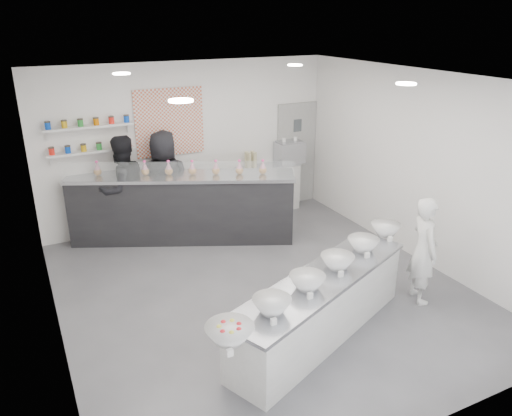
{
  "coord_description": "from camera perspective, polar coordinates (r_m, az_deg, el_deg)",
  "views": [
    {
      "loc": [
        -2.89,
        -5.64,
        3.75
      ],
      "look_at": [
        0.1,
        0.4,
        1.13
      ],
      "focal_mm": 35.0,
      "sensor_mm": 36.0,
      "label": 1
    }
  ],
  "objects": [
    {
      "name": "floor",
      "position": [
        7.36,
        0.71,
        -9.35
      ],
      "size": [
        6.0,
        6.0,
        0.0
      ],
      "primitive_type": "plane",
      "color": "#515156",
      "rests_on": "ground"
    },
    {
      "name": "ceiling",
      "position": [
        6.38,
        0.83,
        14.51
      ],
      "size": [
        6.0,
        6.0,
        0.0
      ],
      "primitive_type": "plane",
      "rotation": [
        3.14,
        0.0,
        0.0
      ],
      "color": "white",
      "rests_on": "floor"
    },
    {
      "name": "back_wall",
      "position": [
        9.38,
        -7.67,
        7.21
      ],
      "size": [
        5.5,
        0.0,
        5.5
      ],
      "primitive_type": "plane",
      "rotation": [
        1.57,
        0.0,
        0.0
      ],
      "color": "white",
      "rests_on": "floor"
    },
    {
      "name": "left_wall",
      "position": [
        6.07,
        -23.03,
        -2.29
      ],
      "size": [
        0.0,
        6.0,
        6.0
      ],
      "primitive_type": "plane",
      "rotation": [
        1.57,
        0.0,
        1.57
      ],
      "color": "white",
      "rests_on": "floor"
    },
    {
      "name": "right_wall",
      "position": [
        8.29,
        18.0,
        4.46
      ],
      "size": [
        0.0,
        6.0,
        6.0
      ],
      "primitive_type": "plane",
      "rotation": [
        1.57,
        0.0,
        -1.57
      ],
      "color": "white",
      "rests_on": "floor"
    },
    {
      "name": "back_door",
      "position": [
        10.41,
        4.61,
        6.17
      ],
      "size": [
        0.88,
        0.04,
        2.1
      ],
      "primitive_type": "cube",
      "color": "gray",
      "rests_on": "floor"
    },
    {
      "name": "pattern_panel",
      "position": [
        9.16,
        -9.85,
        9.63
      ],
      "size": [
        1.25,
        0.03,
        1.2
      ],
      "primitive_type": "cube",
      "color": "#D35F3B",
      "rests_on": "back_wall"
    },
    {
      "name": "jar_shelf_lower",
      "position": [
        8.88,
        -18.26,
        6.18
      ],
      "size": [
        1.45,
        0.22,
        0.04
      ],
      "primitive_type": "cube",
      "color": "silver",
      "rests_on": "back_wall"
    },
    {
      "name": "jar_shelf_upper",
      "position": [
        8.79,
        -18.58,
        8.82
      ],
      "size": [
        1.45,
        0.22,
        0.04
      ],
      "primitive_type": "cube",
      "color": "silver",
      "rests_on": "back_wall"
    },
    {
      "name": "preserve_jars",
      "position": [
        8.8,
        -18.45,
        7.91
      ],
      "size": [
        1.45,
        0.1,
        0.56
      ],
      "primitive_type": null,
      "color": "red",
      "rests_on": "jar_shelf_lower"
    },
    {
      "name": "downlight_0",
      "position": [
        4.93,
        -8.59,
        12.04
      ],
      "size": [
        0.24,
        0.24,
        0.02
      ],
      "primitive_type": "cylinder",
      "color": "white",
      "rests_on": "ceiling"
    },
    {
      "name": "downlight_1",
      "position": [
        6.37,
        16.79,
        13.44
      ],
      "size": [
        0.24,
        0.24,
        0.02
      ],
      "primitive_type": "cylinder",
      "color": "white",
      "rests_on": "ceiling"
    },
    {
      "name": "downlight_2",
      "position": [
        7.43,
        -15.12,
        14.62
      ],
      "size": [
        0.24,
        0.24,
        0.02
      ],
      "primitive_type": "cylinder",
      "color": "white",
      "rests_on": "ceiling"
    },
    {
      "name": "downlight_3",
      "position": [
        8.45,
        4.47,
        15.98
      ],
      "size": [
        0.24,
        0.24,
        0.02
      ],
      "primitive_type": "cylinder",
      "color": "white",
      "rests_on": "ceiling"
    },
    {
      "name": "prep_counter",
      "position": [
        6.27,
        7.43,
        -11.14
      ],
      "size": [
        3.01,
        1.81,
        0.81
      ],
      "primitive_type": "cube",
      "rotation": [
        0.0,
        0.0,
        0.41
      ],
      "color": "beige",
      "rests_on": "floor"
    },
    {
      "name": "back_bar",
      "position": [
        8.8,
        -8.38,
        0.06
      ],
      "size": [
        3.81,
        2.25,
        1.2
      ],
      "primitive_type": "cube",
      "rotation": [
        0.0,
        0.0,
        -0.43
      ],
      "color": "black",
      "rests_on": "floor"
    },
    {
      "name": "sneeze_guard",
      "position": [
        8.24,
        -8.91,
        4.15
      ],
      "size": [
        3.47,
        1.6,
        0.33
      ],
      "primitive_type": "cube",
      "rotation": [
        0.0,
        0.0,
        -0.43
      ],
      "color": "white",
      "rests_on": "back_bar"
    },
    {
      "name": "espresso_ledge",
      "position": [
        10.07,
        1.39,
        2.29
      ],
      "size": [
        1.28,
        0.41,
        0.95
      ],
      "primitive_type": "cube",
      "color": "beige",
      "rests_on": "floor"
    },
    {
      "name": "espresso_machine",
      "position": [
        10.09,
        3.85,
        6.37
      ],
      "size": [
        0.55,
        0.38,
        0.42
      ],
      "primitive_type": "cube",
      "color": "#93969E",
      "rests_on": "espresso_ledge"
    },
    {
      "name": "cup_stacks",
      "position": [
        9.71,
        -0.62,
        5.51
      ],
      "size": [
        0.24,
        0.24,
        0.32
      ],
      "primitive_type": null,
      "color": "beige",
      "rests_on": "espresso_ledge"
    },
    {
      "name": "prep_bowls",
      "position": [
        6.03,
        7.65,
        -7.19
      ],
      "size": [
        3.58,
        1.94,
        0.17
      ],
      "primitive_type": null,
      "rotation": [
        0.0,
        0.0,
        0.41
      ],
      "color": "white",
      "rests_on": "prep_counter"
    },
    {
      "name": "label_cards",
      "position": [
        5.6,
        8.59,
        -10.21
      ],
      "size": [
        3.31,
        0.04,
        0.07
      ],
      "primitive_type": null,
      "color": "white",
      "rests_on": "prep_counter"
    },
    {
      "name": "cookie_bags",
      "position": [
        8.57,
        -8.64,
        4.58
      ],
      "size": [
        2.72,
        1.34,
        0.25
      ],
      "primitive_type": null,
      "rotation": [
        0.0,
        0.0,
        -0.43
      ],
      "color": "#C37690",
      "rests_on": "back_bar"
    },
    {
      "name": "woman_prep",
      "position": [
        7.17,
        18.61,
        -4.6
      ],
      "size": [
        0.52,
        0.64,
        1.52
      ],
      "primitive_type": "imported",
      "rotation": [
        0.0,
        0.0,
        1.26
      ],
      "color": "white",
      "rests_on": "floor"
    },
    {
      "name": "staff_left",
      "position": [
        8.84,
        -14.97,
        2.01
      ],
      "size": [
        1.1,
        0.98,
        1.89
      ],
      "primitive_type": "imported",
      "rotation": [
        0.0,
        0.0,
        3.49
      ],
      "color": "black",
      "rests_on": "floor"
    },
    {
      "name": "staff_right",
      "position": [
        9.0,
        -10.34,
        2.77
      ],
      "size": [
        1.08,
        0.88,
        1.9
      ],
      "primitive_type": "imported",
      "rotation": [
        0.0,
        0.0,
        2.8
      ],
      "color": "black",
      "rests_on": "floor"
    }
  ]
}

